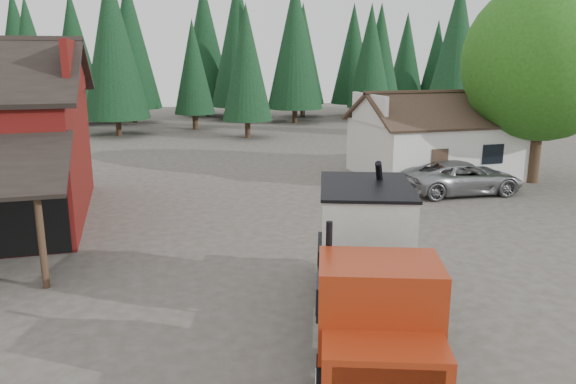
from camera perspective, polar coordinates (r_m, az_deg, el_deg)
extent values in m
plane|color=#494339|center=(15.80, -3.46, -10.40)|extent=(120.00, 120.00, 0.00)
cube|color=#5F0F11|center=(24.20, -20.89, 11.79)|extent=(0.25, 7.00, 2.00)
cylinder|color=#382619|center=(17.18, -23.74, -4.57)|extent=(0.20, 0.20, 2.80)
cube|color=silver|center=(31.85, 14.74, 4.34)|extent=(8.00, 6.00, 3.00)
cube|color=#38281E|center=(30.31, 16.43, 8.06)|extent=(8.60, 3.42, 1.80)
cube|color=#38281E|center=(32.88, 13.66, 8.64)|extent=(8.60, 3.42, 1.80)
cube|color=silver|center=(29.76, 8.26, 8.38)|extent=(0.20, 4.20, 1.50)
cube|color=silver|center=(33.78, 20.91, 8.25)|extent=(0.20, 4.20, 1.50)
cube|color=#38281E|center=(28.63, 15.09, 2.28)|extent=(0.90, 0.06, 2.00)
cube|color=black|center=(30.15, 20.09, 3.63)|extent=(1.20, 0.06, 1.00)
cylinder|color=#382619|center=(31.68, 23.77, 3.76)|extent=(0.60, 0.60, 3.20)
sphere|color=#1F5713|center=(31.31, 24.59, 12.06)|extent=(8.00, 8.00, 8.00)
sphere|color=#1F5713|center=(31.23, 21.71, 10.12)|extent=(4.40, 4.40, 4.40)
sphere|color=#1F5713|center=(31.38, 26.79, 10.19)|extent=(4.80, 4.80, 4.80)
cylinder|color=#382619|center=(45.37, -4.12, 6.54)|extent=(0.44, 0.44, 1.60)
cone|color=black|center=(45.02, -4.23, 12.99)|extent=(3.96, 3.96, 9.00)
cylinder|color=#382619|center=(47.59, 16.27, 6.37)|extent=(0.44, 0.44, 1.60)
cone|color=black|center=(47.25, 16.77, 13.71)|extent=(4.84, 4.84, 11.00)
cylinder|color=#382619|center=(48.45, -16.84, 6.45)|extent=(0.44, 0.44, 1.60)
cone|color=black|center=(48.13, -17.39, 14.26)|extent=(5.28, 5.28, 12.00)
cylinder|color=black|center=(11.07, 3.77, -18.73)|extent=(0.65, 1.08, 1.03)
cylinder|color=black|center=(15.05, 3.76, -9.54)|extent=(0.65, 1.08, 1.03)
cylinder|color=black|center=(15.19, 11.29, -9.56)|extent=(0.65, 1.08, 1.03)
cylinder|color=black|center=(16.26, 3.76, -7.72)|extent=(0.65, 1.08, 1.03)
cylinder|color=black|center=(16.39, 10.70, -7.76)|extent=(0.65, 1.08, 1.03)
cube|color=black|center=(13.58, 8.01, -10.61)|extent=(3.62, 7.93, 0.37)
cube|color=maroon|center=(9.99, 9.74, -16.86)|extent=(2.39, 1.84, 0.79)
cube|color=maroon|center=(10.82, 9.19, -11.24)|extent=(2.64, 2.24, 1.73)
cube|color=black|center=(10.03, 9.65, -11.59)|extent=(1.88, 0.72, 0.84)
cylinder|color=black|center=(11.34, 4.16, -7.08)|extent=(0.17, 0.17, 1.68)
cube|color=black|center=(11.69, 8.75, -9.52)|extent=(2.20, 0.86, 1.50)
cube|color=black|center=(14.68, 7.67, -7.61)|extent=(4.04, 5.90, 0.15)
cube|color=beige|center=(14.24, 7.84, -2.42)|extent=(3.05, 3.62, 1.50)
cone|color=beige|center=(14.52, 7.72, -5.96)|extent=(2.62, 2.62, 0.65)
cube|color=black|center=(14.05, 7.94, 0.58)|extent=(3.17, 3.74, 0.07)
cylinder|color=black|center=(15.57, 9.56, -1.44)|extent=(1.30, 1.80, 2.85)
cube|color=maroon|center=(16.68, 5.26, -3.96)|extent=(0.78, 0.89, 0.42)
cylinder|color=silver|center=(12.01, 13.99, -14.82)|extent=(0.80, 1.05, 0.52)
imported|color=#94979B|center=(28.02, 17.37, 1.42)|extent=(5.76, 2.92, 1.56)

